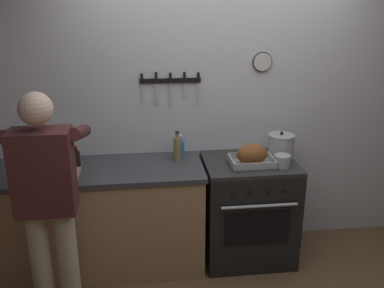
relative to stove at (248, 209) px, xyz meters
The scene contains 11 objects.
wall_back 0.95m from the stove, 121.31° to the left, with size 6.00×0.13×2.60m.
counter_block 1.42m from the stove, behind, with size 2.03×0.65×0.90m.
stove is the anchor object (origin of this frame).
person_cook 1.70m from the stove, 158.73° to the right, with size 0.51×0.63×1.66m.
roasting_pan 0.54m from the stove, 97.23° to the right, with size 0.35×0.26×0.18m.
stock_pot 0.62m from the stove, 13.47° to the left, with size 0.22×0.22×0.23m.
saucepan 0.57m from the stove, 32.54° to the right, with size 0.13×0.13×0.10m.
cutting_board 1.63m from the stove, behind, with size 0.36×0.24×0.02m, color tan.
bottle_soy_sauce 1.51m from the stove, behind, with size 0.06×0.06×0.18m.
bottle_vinegar 0.82m from the stove, behind, with size 0.06×0.06×0.25m.
bottle_dish_soap 0.79m from the stove, 162.95° to the left, with size 0.07×0.07×0.20m.
Camera 1 is at (-0.66, -2.19, 2.19)m, focal length 39.39 mm.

